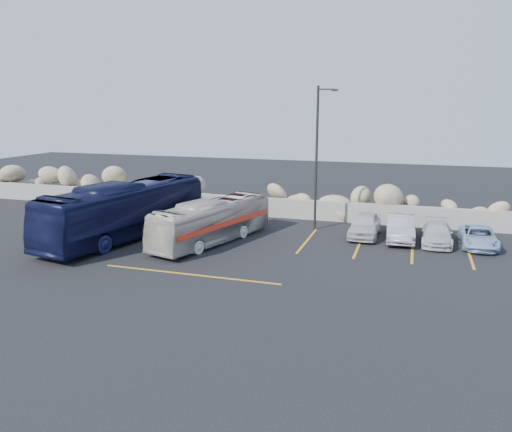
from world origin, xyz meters
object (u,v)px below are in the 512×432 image
(car_a, at_px, (365,225))
(car_c, at_px, (437,234))
(lamppost, at_px, (318,154))
(car_b, at_px, (400,228))
(car_d, at_px, (479,237))
(vintage_bus, at_px, (212,221))
(tour_coach, at_px, (126,210))

(car_a, relative_size, car_c, 1.04)
(lamppost, relative_size, car_b, 2.03)
(car_c, distance_m, car_d, 1.98)
(lamppost, distance_m, car_a, 4.67)
(car_a, bearing_deg, car_b, -3.90)
(car_b, xyz_separation_m, car_c, (1.83, -0.18, -0.12))
(car_b, bearing_deg, lamppost, 166.06)
(car_b, bearing_deg, car_c, -8.80)
(car_b, bearing_deg, vintage_bus, -163.14)
(vintage_bus, relative_size, car_d, 2.20)
(car_b, relative_size, car_c, 1.08)
(car_d, bearing_deg, lamppost, 172.56)
(vintage_bus, relative_size, car_b, 2.02)
(car_d, bearing_deg, car_b, 177.14)
(lamppost, relative_size, tour_coach, 0.74)
(vintage_bus, bearing_deg, tour_coach, -156.91)
(tour_coach, bearing_deg, lamppost, 37.64)
(vintage_bus, bearing_deg, car_b, 36.74)
(tour_coach, bearing_deg, car_a, 28.98)
(car_c, bearing_deg, car_a, 175.83)
(vintage_bus, xyz_separation_m, car_d, (13.07, 3.25, -0.61))
(lamppost, bearing_deg, vintage_bus, -137.00)
(vintage_bus, height_order, car_a, vintage_bus)
(vintage_bus, bearing_deg, car_c, 32.79)
(lamppost, height_order, car_a, lamppost)
(lamppost, relative_size, vintage_bus, 1.00)
(vintage_bus, distance_m, car_d, 13.48)
(tour_coach, bearing_deg, car_d, 22.32)
(lamppost, bearing_deg, tour_coach, -152.65)
(vintage_bus, height_order, car_c, vintage_bus)
(car_a, xyz_separation_m, car_d, (5.66, -0.32, -0.14))
(vintage_bus, distance_m, car_b, 9.88)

